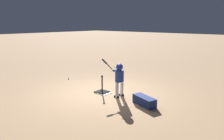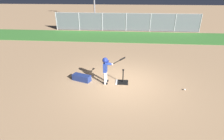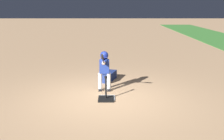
# 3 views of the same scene
# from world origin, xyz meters

# --- Properties ---
(ground_plane) EXTENTS (90.00, 90.00, 0.00)m
(ground_plane) POSITION_xyz_m (0.00, 0.00, 0.00)
(ground_plane) COLOR tan
(home_plate) EXTENTS (0.44, 0.44, 0.02)m
(home_plate) POSITION_xyz_m (-0.07, 0.03, 0.01)
(home_plate) COLOR white
(home_plate) RESTS_ON ground_plane
(batting_tee) EXTENTS (0.47, 0.42, 0.65)m
(batting_tee) POSITION_xyz_m (0.03, 0.01, 0.08)
(batting_tee) COLOR black
(batting_tee) RESTS_ON ground_plane
(batter_child) EXTENTS (0.98, 0.38, 1.27)m
(batter_child) POSITION_xyz_m (-0.71, -0.05, 0.76)
(batter_child) COLOR silver
(batter_child) RESTS_ON ground_plane
(baseball) EXTENTS (0.07, 0.07, 0.07)m
(baseball) POSITION_xyz_m (2.59, -0.42, 0.04)
(baseball) COLOR white
(baseball) RESTS_ON ground_plane
(equipment_bag) EXTENTS (0.90, 0.57, 0.28)m
(equipment_bag) POSITION_xyz_m (-1.84, 0.06, 0.14)
(equipment_bag) COLOR navy
(equipment_bag) RESTS_ON ground_plane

